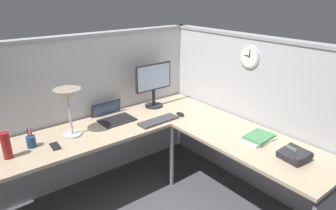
# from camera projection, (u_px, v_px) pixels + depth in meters

# --- Properties ---
(ground_plane) EXTENTS (6.80, 6.80, 0.00)m
(ground_plane) POSITION_uv_depth(u_px,v_px,m) (169.00, 197.00, 3.12)
(ground_plane) COLOR #47474C
(cubicle_wall_back) EXTENTS (2.57, 0.12, 1.58)m
(cubicle_wall_back) POSITION_uv_depth(u_px,v_px,m) (92.00, 108.00, 3.26)
(cubicle_wall_back) COLOR #B2B2B7
(cubicle_wall_back) RESTS_ON ground
(cubicle_wall_right) EXTENTS (0.12, 2.37, 1.58)m
(cubicle_wall_right) POSITION_uv_depth(u_px,v_px,m) (251.00, 113.00, 3.14)
(cubicle_wall_right) COLOR #B2B2B7
(cubicle_wall_right) RESTS_ON ground
(desk) EXTENTS (2.35, 2.15, 0.73)m
(desk) POSITION_uv_depth(u_px,v_px,m) (160.00, 148.00, 2.77)
(desk) COLOR tan
(desk) RESTS_ON ground
(monitor) EXTENTS (0.46, 0.20, 0.50)m
(monitor) POSITION_uv_depth(u_px,v_px,m) (154.00, 82.00, 3.38)
(monitor) COLOR #232326
(monitor) RESTS_ON desk
(laptop) EXTENTS (0.35, 0.39, 0.22)m
(laptop) POSITION_uv_depth(u_px,v_px,m) (112.00, 116.00, 3.17)
(laptop) COLOR #232326
(laptop) RESTS_ON desk
(keyboard) EXTENTS (0.43, 0.15, 0.02)m
(keyboard) POSITION_uv_depth(u_px,v_px,m) (158.00, 121.00, 3.08)
(keyboard) COLOR #38383D
(keyboard) RESTS_ON desk
(computer_mouse) EXTENTS (0.06, 0.10, 0.03)m
(computer_mouse) POSITION_uv_depth(u_px,v_px,m) (180.00, 114.00, 3.23)
(computer_mouse) COLOR black
(computer_mouse) RESTS_ON desk
(desk_lamp_dome) EXTENTS (0.24, 0.24, 0.44)m
(desk_lamp_dome) POSITION_uv_depth(u_px,v_px,m) (68.00, 98.00, 2.68)
(desk_lamp_dome) COLOR #B7BABF
(desk_lamp_dome) RESTS_ON desk
(pen_cup) EXTENTS (0.08, 0.08, 0.18)m
(pen_cup) POSITION_uv_depth(u_px,v_px,m) (31.00, 141.00, 2.58)
(pen_cup) COLOR navy
(pen_cup) RESTS_ON desk
(cell_phone) EXTENTS (0.08, 0.15, 0.01)m
(cell_phone) POSITION_uv_depth(u_px,v_px,m) (55.00, 146.00, 2.60)
(cell_phone) COLOR black
(cell_phone) RESTS_ON desk
(thermos_flask) EXTENTS (0.07, 0.07, 0.22)m
(thermos_flask) POSITION_uv_depth(u_px,v_px,m) (6.00, 146.00, 2.39)
(thermos_flask) COLOR maroon
(thermos_flask) RESTS_ON desk
(office_phone) EXTENTS (0.21, 0.23, 0.11)m
(office_phone) POSITION_uv_depth(u_px,v_px,m) (295.00, 156.00, 2.39)
(office_phone) COLOR #232326
(office_phone) RESTS_ON desk
(book_stack) EXTENTS (0.30, 0.23, 0.04)m
(book_stack) POSITION_uv_depth(u_px,v_px,m) (258.00, 138.00, 2.71)
(book_stack) COLOR silver
(book_stack) RESTS_ON desk
(wall_clock) EXTENTS (0.04, 0.22, 0.22)m
(wall_clock) POSITION_uv_depth(u_px,v_px,m) (250.00, 57.00, 2.94)
(wall_clock) COLOR #B7BABF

